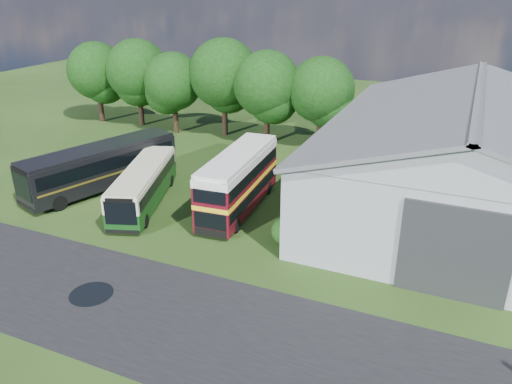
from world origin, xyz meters
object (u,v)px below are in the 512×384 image
at_px(bus_maroon_double, 239,182).
at_px(bus_dark_single, 101,166).
at_px(storage_shed, 470,149).
at_px(bus_green_single, 144,185).

height_order(bus_maroon_double, bus_dark_single, bus_maroon_double).
bearing_deg(storage_shed, bus_dark_single, -163.30).
xyz_separation_m(storage_shed, bus_maroon_double, (-13.99, -6.84, -2.12)).
height_order(storage_shed, bus_green_single, storage_shed).
bearing_deg(bus_green_single, bus_dark_single, 145.95).
bearing_deg(bus_maroon_double, bus_green_single, -167.78).
xyz_separation_m(storage_shed, bus_green_single, (-20.42, -8.74, -2.71)).
xyz_separation_m(bus_maroon_double, bus_dark_single, (-11.08, -0.68, -0.28)).
xyz_separation_m(storage_shed, bus_dark_single, (-25.07, -7.52, -2.40)).
relative_size(bus_maroon_double, bus_dark_single, 0.79).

